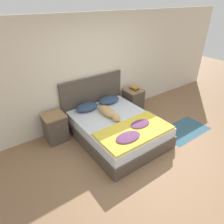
{
  "coord_description": "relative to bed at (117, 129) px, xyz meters",
  "views": [
    {
      "loc": [
        -2.39,
        -1.87,
        2.82
      ],
      "look_at": [
        -0.15,
        1.23,
        0.59
      ],
      "focal_mm": 32.0,
      "sensor_mm": 36.0,
      "label": 1
    }
  ],
  "objects": [
    {
      "name": "rug",
      "position": [
        1.5,
        -0.71,
        -0.24
      ],
      "size": [
        1.23,
        0.7,
        0.0
      ],
      "color": "#335B70",
      "rests_on": "ground_plane"
    },
    {
      "name": "pillow_right",
      "position": [
        0.32,
        0.77,
        0.32
      ],
      "size": [
        0.55,
        0.36,
        0.15
      ],
      "color": "navy",
      "rests_on": "bed"
    },
    {
      "name": "ground_plane",
      "position": [
        0.15,
        -1.03,
        -0.24
      ],
      "size": [
        16.0,
        16.0,
        0.0
      ],
      "primitive_type": "plane",
      "color": "#896647"
    },
    {
      "name": "headboard",
      "position": [
        0.0,
        1.02,
        0.37
      ],
      "size": [
        1.7,
        0.06,
        1.18
      ],
      "color": "#4C4238",
      "rests_on": "ground_plane"
    },
    {
      "name": "nightstand_left",
      "position": [
        -1.14,
        0.76,
        0.08
      ],
      "size": [
        0.46,
        0.47,
        0.64
      ],
      "color": "#4C4238",
      "rests_on": "ground_plane"
    },
    {
      "name": "nightstand_right",
      "position": [
        1.14,
        0.76,
        0.08
      ],
      "size": [
        0.46,
        0.47,
        0.64
      ],
      "color": "#4C4238",
      "rests_on": "ground_plane"
    },
    {
      "name": "quilt",
      "position": [
        -0.01,
        -0.56,
        0.28
      ],
      "size": [
        1.5,
        0.79,
        0.09
      ],
      "color": "yellow",
      "rests_on": "bed"
    },
    {
      "name": "wall_back",
      "position": [
        0.15,
        1.1,
        1.03
      ],
      "size": [
        9.0,
        0.06,
        2.55
      ],
      "color": "beige",
      "rests_on": "ground_plane"
    },
    {
      "name": "book_stack",
      "position": [
        1.14,
        0.75,
        0.44
      ],
      "size": [
        0.17,
        0.22,
        0.08
      ],
      "color": "gold",
      "rests_on": "nightstand_right"
    },
    {
      "name": "dog",
      "position": [
        -0.05,
        0.25,
        0.34
      ],
      "size": [
        0.24,
        0.82,
        0.19
      ],
      "color": "tan",
      "rests_on": "bed"
    },
    {
      "name": "bed",
      "position": [
        0.0,
        0.0,
        0.0
      ],
      "size": [
        1.62,
        2.0,
        0.49
      ],
      "color": "#4C4238",
      "rests_on": "ground_plane"
    },
    {
      "name": "pillow_left",
      "position": [
        -0.32,
        0.77,
        0.32
      ],
      "size": [
        0.55,
        0.36,
        0.15
      ],
      "color": "navy",
      "rests_on": "bed"
    }
  ]
}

